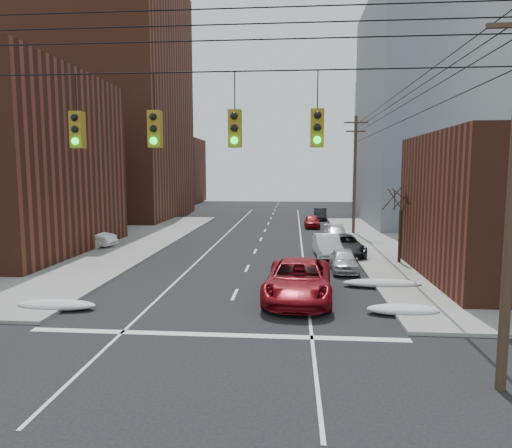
% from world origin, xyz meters
% --- Properties ---
extents(ground, '(160.00, 160.00, 0.00)m').
position_xyz_m(ground, '(0.00, 0.00, 0.00)').
color(ground, black).
rests_on(ground, ground).
extents(building_brick_tall, '(24.00, 20.00, 30.00)m').
position_xyz_m(building_brick_tall, '(-24.00, 48.00, 15.00)').
color(building_brick_tall, brown).
rests_on(building_brick_tall, ground).
extents(building_brick_far, '(22.00, 18.00, 12.00)m').
position_xyz_m(building_brick_far, '(-26.00, 74.00, 6.00)').
color(building_brick_far, '#532519').
rests_on(building_brick_far, ground).
extents(building_office, '(22.00, 20.00, 25.00)m').
position_xyz_m(building_office, '(22.00, 44.00, 12.50)').
color(building_office, gray).
rests_on(building_office, ground).
extents(building_glass, '(20.00, 18.00, 22.00)m').
position_xyz_m(building_glass, '(24.00, 70.00, 11.00)').
color(building_glass, gray).
rests_on(building_glass, ground).
extents(utility_pole_far, '(2.20, 0.28, 11.00)m').
position_xyz_m(utility_pole_far, '(8.50, 34.00, 5.78)').
color(utility_pole_far, '#473323').
rests_on(utility_pole_far, ground).
extents(traffic_signals, '(17.00, 0.42, 2.02)m').
position_xyz_m(traffic_signals, '(0.10, 2.97, 7.17)').
color(traffic_signals, black).
rests_on(traffic_signals, ground).
extents(bare_tree, '(2.09, 2.20, 4.93)m').
position_xyz_m(bare_tree, '(9.59, 20.00, 2.32)').
color(bare_tree, black).
rests_on(bare_tree, ground).
extents(snow_nw, '(3.50, 1.08, 0.42)m').
position_xyz_m(snow_nw, '(-7.40, 9.00, 0.21)').
color(snow_nw, silver).
rests_on(snow_nw, ground).
extents(snow_ne, '(3.00, 1.08, 0.42)m').
position_xyz_m(snow_ne, '(7.40, 9.50, 0.21)').
color(snow_ne, silver).
rests_on(snow_ne, ground).
extents(snow_east_far, '(4.00, 1.08, 0.42)m').
position_xyz_m(snow_east_far, '(7.40, 14.00, 0.21)').
color(snow_east_far, silver).
rests_on(snow_east_far, ground).
extents(red_pickup, '(3.39, 6.71, 1.82)m').
position_xyz_m(red_pickup, '(3.07, 11.47, 0.91)').
color(red_pickup, maroon).
rests_on(red_pickup, ground).
extents(parked_car_a, '(1.57, 3.90, 1.33)m').
position_xyz_m(parked_car_a, '(5.83, 17.70, 0.66)').
color(parked_car_a, silver).
rests_on(parked_car_a, ground).
extents(parked_car_b, '(1.89, 4.75, 1.54)m').
position_xyz_m(parked_car_b, '(5.18, 22.37, 0.77)').
color(parked_car_b, silver).
rests_on(parked_car_b, ground).
extents(parked_car_c, '(2.78, 5.47, 1.48)m').
position_xyz_m(parked_car_c, '(6.40, 22.73, 0.74)').
color(parked_car_c, black).
rests_on(parked_car_c, ground).
extents(parked_car_d, '(1.95, 4.78, 1.39)m').
position_xyz_m(parked_car_d, '(6.40, 28.56, 0.69)').
color(parked_car_d, '#B6B6BB').
rests_on(parked_car_d, ground).
extents(parked_car_e, '(1.63, 3.95, 1.34)m').
position_xyz_m(parked_car_e, '(4.80, 38.73, 0.67)').
color(parked_car_e, maroon).
rests_on(parked_car_e, ground).
extents(parked_car_f, '(1.74, 4.43, 1.44)m').
position_xyz_m(parked_car_f, '(6.10, 46.61, 0.72)').
color(parked_car_f, black).
rests_on(parked_car_f, ground).
extents(lot_car_a, '(4.73, 2.16, 1.50)m').
position_xyz_m(lot_car_a, '(-13.12, 24.20, 0.90)').
color(lot_car_a, silver).
rests_on(lot_car_a, sidewalk_nw).
extents(lot_car_b, '(5.61, 3.27, 1.47)m').
position_xyz_m(lot_car_b, '(-15.68, 27.34, 0.88)').
color(lot_car_b, silver).
rests_on(lot_car_b, sidewalk_nw).
extents(lot_car_c, '(5.50, 2.76, 1.53)m').
position_xyz_m(lot_car_c, '(-19.58, 25.96, 0.92)').
color(lot_car_c, black).
rests_on(lot_car_c, sidewalk_nw).
extents(lot_car_d, '(4.07, 2.22, 1.31)m').
position_xyz_m(lot_car_d, '(-19.54, 30.92, 0.81)').
color(lot_car_d, '#B5B5BA').
rests_on(lot_car_d, sidewalk_nw).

